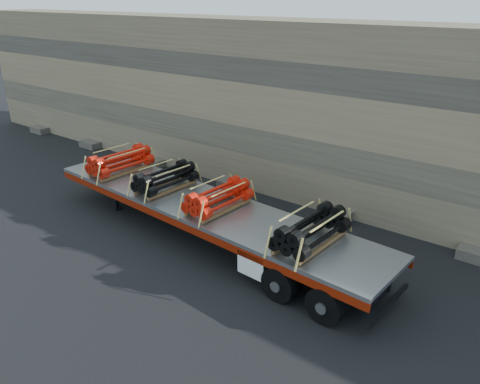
{
  "coord_description": "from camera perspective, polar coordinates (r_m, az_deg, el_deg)",
  "views": [
    {
      "loc": [
        8.73,
        -10.28,
        7.92
      ],
      "look_at": [
        -0.14,
        1.49,
        1.66
      ],
      "focal_mm": 35.0,
      "sensor_mm": 36.0,
      "label": 1
    }
  ],
  "objects": [
    {
      "name": "bundle_midrear",
      "position": [
        15.3,
        -2.66,
        -0.73
      ],
      "size": [
        1.3,
        2.36,
        0.81
      ],
      "primitive_type": null,
      "rotation": [
        0.0,
        0.0,
        -0.07
      ],
      "color": "red",
      "rests_on": "trailer"
    },
    {
      "name": "ground",
      "position": [
        15.64,
        -2.91,
        -7.43
      ],
      "size": [
        120.0,
        120.0,
        0.0
      ],
      "primitive_type": "plane",
      "color": "black",
      "rests_on": "ground"
    },
    {
      "name": "trailer",
      "position": [
        16.2,
        -4.34,
        -3.6
      ],
      "size": [
        13.71,
        3.56,
        1.36
      ],
      "primitive_type": null,
      "rotation": [
        0.0,
        0.0,
        -0.07
      ],
      "color": "#9EA0A5",
      "rests_on": "ground"
    },
    {
      "name": "bundle_rear",
      "position": [
        13.31,
        8.63,
        -4.69
      ],
      "size": [
        1.38,
        2.51,
        0.86
      ],
      "primitive_type": null,
      "rotation": [
        0.0,
        0.0,
        -0.07
      ],
      "color": "black",
      "rests_on": "trailer"
    },
    {
      "name": "bundle_front",
      "position": [
        19.14,
        -14.38,
        3.6
      ],
      "size": [
        1.39,
        2.51,
        0.86
      ],
      "primitive_type": null,
      "rotation": [
        0.0,
        0.0,
        -0.07
      ],
      "color": "red",
      "rests_on": "trailer"
    },
    {
      "name": "rock_wall",
      "position": [
        19.42,
        9.38,
        9.57
      ],
      "size": [
        44.0,
        3.0,
        7.0
      ],
      "primitive_type": "cube",
      "color": "#7A6B54",
      "rests_on": "ground"
    },
    {
      "name": "bundle_midfront",
      "position": [
        17.1,
        -9.08,
        1.6
      ],
      "size": [
        1.29,
        2.34,
        0.8
      ],
      "primitive_type": null,
      "rotation": [
        0.0,
        0.0,
        -0.07
      ],
      "color": "black",
      "rests_on": "trailer"
    }
  ]
}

